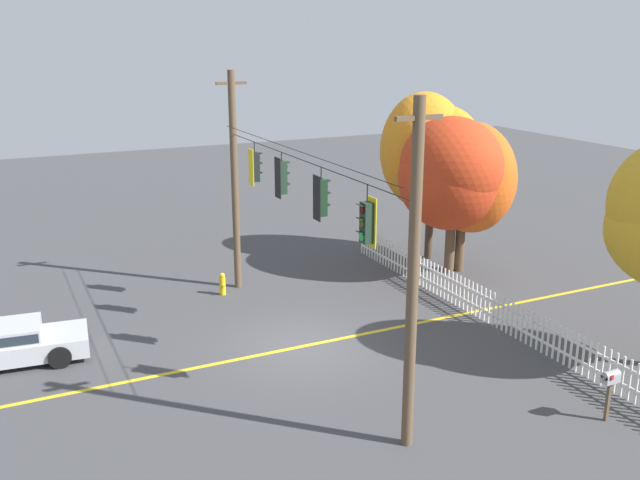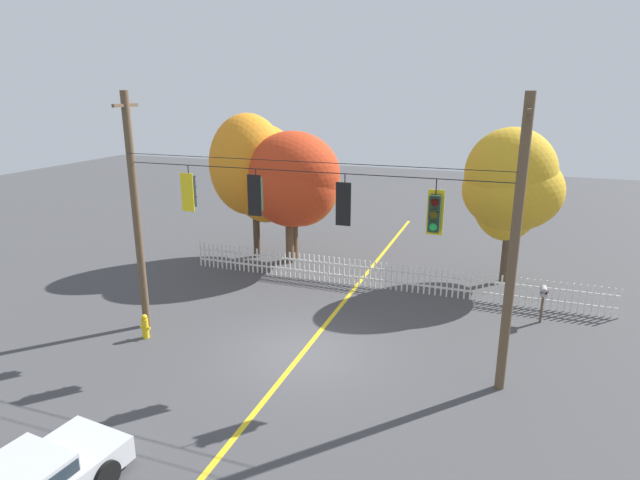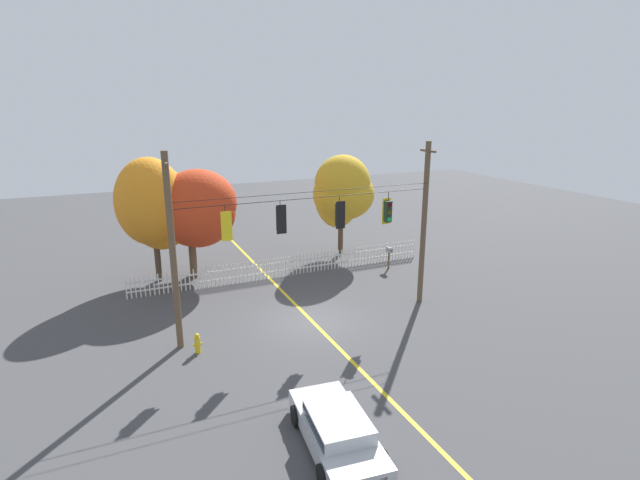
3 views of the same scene
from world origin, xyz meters
TOP-DOWN VIEW (x-y plane):
  - ground at (0.00, 0.00)m, footprint 80.00×80.00m
  - lane_centerline_stripe at (0.00, 0.00)m, footprint 0.16×36.00m
  - signal_support_span at (0.00, -0.00)m, footprint 11.88×1.10m
  - traffic_signal_northbound_primary at (-3.71, -0.01)m, footprint 0.43×0.38m
  - traffic_signal_westbound_side at (-1.42, -0.01)m, footprint 0.43×0.38m
  - traffic_signal_southbound_primary at (1.30, -0.01)m, footprint 0.43×0.38m
  - traffic_signal_eastbound_side at (3.77, 0.01)m, footprint 0.43×0.38m
  - white_picket_fence at (1.09, 6.20)m, footprint 17.28×0.06m
  - autumn_maple_near_fence at (-5.58, 8.32)m, footprint 4.10×4.02m
  - autumn_maple_mid at (-3.45, 7.62)m, footprint 4.19×3.78m
  - autumn_oak_far_east at (-3.71, 8.75)m, footprint 3.82×3.15m
  - autumn_maple_far_west at (5.64, 8.50)m, footprint 3.92×3.81m
  - parked_car at (-2.65, -7.99)m, footprint 2.21×4.41m
  - fire_hydrant at (-5.26, -0.78)m, footprint 0.38×0.22m
  - roadside_mailbox at (7.05, 4.91)m, footprint 0.25×0.44m

SIDE VIEW (x-z plane):
  - ground at x=0.00m, z-range 0.00..0.00m
  - lane_centerline_stripe at x=0.00m, z-range 0.00..0.01m
  - fire_hydrant at x=-5.26m, z-range -0.01..0.82m
  - white_picket_fence at x=1.09m, z-range 0.00..1.14m
  - parked_car at x=-2.65m, z-range 0.03..1.18m
  - roadside_mailbox at x=7.05m, z-range 0.42..1.75m
  - autumn_oak_far_east at x=-3.71m, z-range 0.87..6.78m
  - signal_support_span at x=0.00m, z-range 0.09..7.96m
  - autumn_maple_mid at x=-3.45m, z-range 1.01..7.18m
  - autumn_maple_far_west at x=5.64m, z-range 0.95..7.45m
  - autumn_maple_near_fence at x=-5.58m, z-range 0.85..7.73m
  - traffic_signal_eastbound_side at x=3.77m, z-range 4.00..5.53m
  - traffic_signal_southbound_primary at x=1.30m, z-range 4.14..5.57m
  - traffic_signal_northbound_primary at x=-3.71m, z-range 4.15..5.57m
  - traffic_signal_westbound_side at x=-1.42m, z-range 4.23..5.60m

